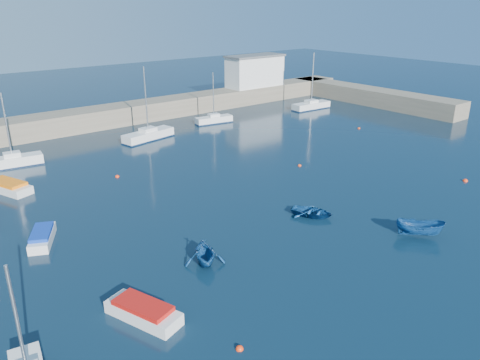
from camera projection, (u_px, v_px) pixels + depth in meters
ground at (364, 265)px, 30.82m from camera, size 220.00×220.00×0.00m
back_wall at (88, 119)px, 63.76m from camera, size 96.00×4.50×2.60m
right_arm at (371, 96)px, 79.48m from camera, size 4.50×32.00×2.60m
harbor_office at (255, 72)px, 80.05m from camera, size 10.00×4.00×5.00m
sailboat_5 at (13, 161)px, 49.06m from camera, size 5.99×2.40×7.81m
sailboat_6 at (148, 135)px, 58.74m from camera, size 7.16×3.26×9.07m
sailboat_7 at (214, 119)px, 66.85m from camera, size 5.56×2.38×7.16m
sailboat_8 at (311, 105)px, 75.65m from camera, size 6.89×2.31×8.88m
motorboat_0 at (143, 311)px, 25.48m from camera, size 2.91×4.69×0.99m
motorboat_1 at (42, 237)px, 33.63m from camera, size 2.94×4.07×0.95m
motorboat_2 at (8, 187)px, 42.71m from camera, size 3.38×5.23×1.02m
dinghy_center at (312, 212)px, 37.82m from camera, size 3.69×4.09×0.70m
dinghy_left at (204, 252)px, 30.77m from camera, size 3.81×4.00×1.65m
dinghy_right at (420, 228)px, 34.44m from camera, size 3.14×3.51×1.33m
buoy_0 at (240, 349)px, 23.38m from camera, size 0.41×0.41×0.41m
buoy_1 at (300, 166)px, 49.55m from camera, size 0.39×0.39×0.39m
buoy_2 at (465, 181)px, 45.31m from camera, size 0.48×0.48×0.48m
buoy_3 at (117, 177)px, 46.41m from camera, size 0.42×0.42×0.42m
buoy_4 at (359, 129)px, 64.17m from camera, size 0.39×0.39×0.39m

